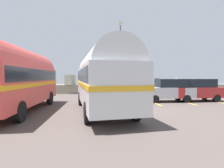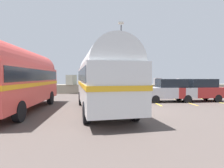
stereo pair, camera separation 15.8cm
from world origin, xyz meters
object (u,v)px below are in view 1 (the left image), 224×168
(lamp_post, at_px, (120,57))
(parked_car_nearest, at_px, (168,90))
(second_coach, at_px, (19,77))
(parked_car_middle, at_px, (197,90))
(vintage_coach, at_px, (102,77))

(lamp_post, bearing_deg, parked_car_nearest, -36.07)
(second_coach, relative_size, parked_car_middle, 2.06)
(second_coach, height_order, parked_car_middle, second_coach)
(lamp_post, bearing_deg, vintage_coach, -107.03)
(parked_car_nearest, xyz_separation_m, parked_car_middle, (2.55, 0.07, 0.00))
(vintage_coach, relative_size, second_coach, 1.03)
(vintage_coach, xyz_separation_m, second_coach, (-4.84, 0.33, 0.00))
(parked_car_nearest, height_order, lamp_post, lamp_post)
(parked_car_middle, bearing_deg, second_coach, 101.88)
(vintage_coach, relative_size, lamp_post, 1.27)
(vintage_coach, bearing_deg, second_coach, 167.78)
(vintage_coach, height_order, parked_car_middle, vintage_coach)
(parked_car_nearest, distance_m, parked_car_middle, 2.55)
(second_coach, bearing_deg, vintage_coach, -4.21)
(parked_car_nearest, bearing_deg, vintage_coach, 123.83)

